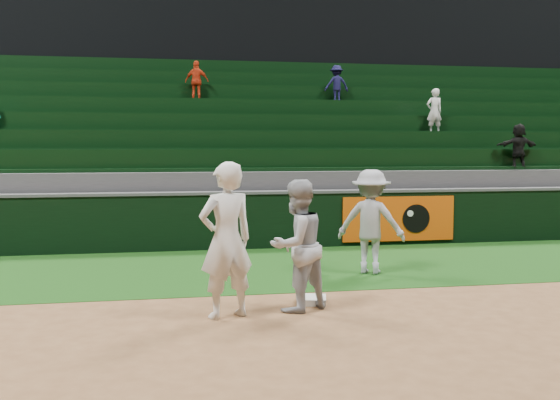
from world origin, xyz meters
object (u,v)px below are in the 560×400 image
object	(u,v)px
base_coach	(371,222)
first_baseman	(226,240)
first_base	(312,300)
baserunner	(297,245)

from	to	relation	value
base_coach	first_baseman	bearing A→B (deg)	67.85
base_coach	first_base	bearing A→B (deg)	78.26
first_baseman	baserunner	world-z (taller)	first_baseman
first_base	baserunner	xyz separation A→B (m)	(-0.28, -0.34, 0.84)
first_base	baserunner	world-z (taller)	baserunner
first_base	baserunner	size ratio (longest dim) A/B	0.23
baserunner	base_coach	world-z (taller)	base_coach
baserunner	base_coach	xyz separation A→B (m)	(1.76, 2.17, 0.02)
first_base	base_coach	distance (m)	2.51
first_baseman	base_coach	xyz separation A→B (m)	(2.73, 2.35, -0.10)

